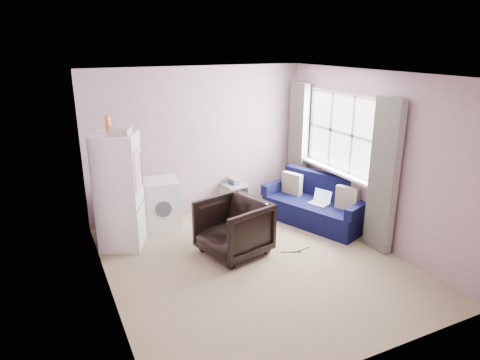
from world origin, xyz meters
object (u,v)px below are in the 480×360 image
at_px(washing_machine, 161,202).
at_px(sofa, 318,206).
at_px(side_table, 234,194).
at_px(fridge, 119,191).
at_px(armchair, 233,225).

height_order(washing_machine, sofa, washing_machine).
bearing_deg(side_table, fridge, -162.90).
height_order(armchair, sofa, armchair).
height_order(fridge, washing_machine, fridge).
bearing_deg(washing_machine, sofa, -12.87).
distance_m(fridge, side_table, 2.27).
xyz_separation_m(fridge, sofa, (3.09, -0.51, -0.57)).
height_order(armchair, side_table, armchair).
relative_size(side_table, sofa, 0.30).
xyz_separation_m(side_table, sofa, (0.99, -1.16, 0.01)).
xyz_separation_m(washing_machine, side_table, (1.39, 0.21, -0.15)).
bearing_deg(fridge, sofa, 14.08).
relative_size(fridge, washing_machine, 2.42).
xyz_separation_m(armchair, washing_machine, (-0.65, 1.36, -0.02)).
bearing_deg(sofa, side_table, 109.77).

